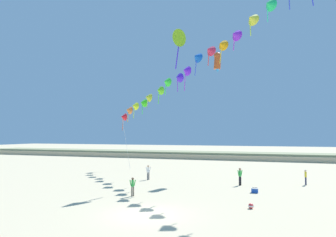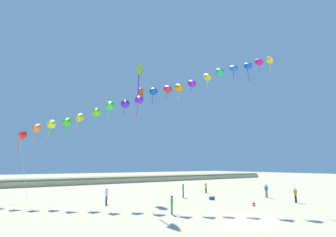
{
  "view_description": "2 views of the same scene",
  "coord_description": "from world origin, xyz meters",
  "px_view_note": "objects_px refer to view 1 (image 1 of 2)",
  "views": [
    {
      "loc": [
        7.44,
        -17.76,
        5.05
      ],
      "look_at": [
        -2.25,
        10.96,
        6.69
      ],
      "focal_mm": 32.0,
      "sensor_mm": 36.0,
      "label": 1
    },
    {
      "loc": [
        -16.98,
        -13.66,
        4.07
      ],
      "look_at": [
        -0.74,
        8.93,
        9.03
      ],
      "focal_mm": 28.0,
      "sensor_mm": 36.0,
      "label": 2
    }
  ],
  "objects_px": {
    "large_kite_low_lead": "(217,61)",
    "person_mid_center": "(240,175)",
    "beach_ball": "(251,206)",
    "beach_cooler": "(255,190)",
    "person_near_left": "(148,171)",
    "large_kite_mid_trail": "(177,39)",
    "person_far_right": "(306,176)",
    "person_far_left": "(133,185)"
  },
  "relations": [
    {
      "from": "beach_ball",
      "to": "beach_cooler",
      "type": "bearing_deg",
      "value": 90.05
    },
    {
      "from": "person_near_left",
      "to": "beach_ball",
      "type": "height_order",
      "value": "person_near_left"
    },
    {
      "from": "large_kite_mid_trail",
      "to": "beach_ball",
      "type": "height_order",
      "value": "large_kite_mid_trail"
    },
    {
      "from": "person_near_left",
      "to": "person_far_right",
      "type": "relative_size",
      "value": 1.08
    },
    {
      "from": "large_kite_low_lead",
      "to": "large_kite_mid_trail",
      "type": "distance_m",
      "value": 6.77
    },
    {
      "from": "person_mid_center",
      "to": "beach_cooler",
      "type": "xyz_separation_m",
      "value": [
        1.56,
        -3.52,
        -0.79
      ]
    },
    {
      "from": "person_far_right",
      "to": "person_near_left",
      "type": "bearing_deg",
      "value": -173.33
    },
    {
      "from": "large_kite_low_lead",
      "to": "person_far_left",
      "type": "bearing_deg",
      "value": -108.75
    },
    {
      "from": "beach_cooler",
      "to": "beach_ball",
      "type": "xyz_separation_m",
      "value": [
        0.01,
        -5.89,
        -0.03
      ]
    },
    {
      "from": "person_mid_center",
      "to": "person_far_left",
      "type": "distance_m",
      "value": 11.41
    },
    {
      "from": "person_near_left",
      "to": "beach_cooler",
      "type": "height_order",
      "value": "person_near_left"
    },
    {
      "from": "beach_cooler",
      "to": "person_near_left",
      "type": "bearing_deg",
      "value": 161.1
    },
    {
      "from": "large_kite_mid_trail",
      "to": "person_far_left",
      "type": "bearing_deg",
      "value": -98.59
    },
    {
      "from": "large_kite_mid_trail",
      "to": "beach_cooler",
      "type": "distance_m",
      "value": 17.9
    },
    {
      "from": "person_far_left",
      "to": "large_kite_low_lead",
      "type": "xyz_separation_m",
      "value": [
        4.79,
        14.12,
        13.26
      ]
    },
    {
      "from": "person_far_left",
      "to": "large_kite_mid_trail",
      "type": "distance_m",
      "value": 17.13
    },
    {
      "from": "large_kite_mid_trail",
      "to": "beach_ball",
      "type": "relative_size",
      "value": 12.39
    },
    {
      "from": "person_near_left",
      "to": "beach_cooler",
      "type": "xyz_separation_m",
      "value": [
        11.66,
        -3.99,
        -0.73
      ]
    },
    {
      "from": "large_kite_low_lead",
      "to": "person_mid_center",
      "type": "bearing_deg",
      "value": -62.23
    },
    {
      "from": "person_mid_center",
      "to": "beach_cooler",
      "type": "relative_size",
      "value": 2.99
    },
    {
      "from": "person_far_left",
      "to": "person_near_left",
      "type": "bearing_deg",
      "value": 104.24
    },
    {
      "from": "large_kite_low_lead",
      "to": "beach_cooler",
      "type": "height_order",
      "value": "large_kite_low_lead"
    },
    {
      "from": "person_far_right",
      "to": "large_kite_low_lead",
      "type": "distance_m",
      "value": 16.61
    },
    {
      "from": "beach_cooler",
      "to": "beach_ball",
      "type": "distance_m",
      "value": 5.89
    },
    {
      "from": "large_kite_low_lead",
      "to": "large_kite_mid_trail",
      "type": "relative_size",
      "value": 0.57
    },
    {
      "from": "person_mid_center",
      "to": "person_near_left",
      "type": "bearing_deg",
      "value": 177.35
    },
    {
      "from": "person_far_left",
      "to": "beach_cooler",
      "type": "xyz_separation_m",
      "value": [
        9.45,
        4.72,
        -0.67
      ]
    },
    {
      "from": "large_kite_mid_trail",
      "to": "beach_cooler",
      "type": "relative_size",
      "value": 7.77
    },
    {
      "from": "person_mid_center",
      "to": "large_kite_mid_trail",
      "type": "relative_size",
      "value": 0.39
    },
    {
      "from": "person_far_left",
      "to": "large_kite_mid_trail",
      "type": "bearing_deg",
      "value": 81.41
    },
    {
      "from": "large_kite_low_lead",
      "to": "beach_ball",
      "type": "relative_size",
      "value": 7.06
    },
    {
      "from": "person_near_left",
      "to": "large_kite_mid_trail",
      "type": "xyz_separation_m",
      "value": [
        3.5,
        -0.16,
        14.74
      ]
    },
    {
      "from": "person_near_left",
      "to": "large_kite_low_lead",
      "type": "distance_m",
      "value": 15.9
    },
    {
      "from": "person_mid_center",
      "to": "large_kite_mid_trail",
      "type": "xyz_separation_m",
      "value": [
        -6.6,
        0.3,
        14.68
      ]
    },
    {
      "from": "person_far_right",
      "to": "large_kite_low_lead",
      "type": "bearing_deg",
      "value": 159.44
    },
    {
      "from": "person_mid_center",
      "to": "beach_cooler",
      "type": "height_order",
      "value": "person_mid_center"
    },
    {
      "from": "person_far_right",
      "to": "beach_cooler",
      "type": "xyz_separation_m",
      "value": [
        -4.69,
        -5.9,
        -0.66
      ]
    },
    {
      "from": "large_kite_mid_trail",
      "to": "beach_cooler",
      "type": "height_order",
      "value": "large_kite_mid_trail"
    },
    {
      "from": "person_mid_center",
      "to": "beach_ball",
      "type": "relative_size",
      "value": 4.77
    },
    {
      "from": "large_kite_mid_trail",
      "to": "large_kite_low_lead",
      "type": "bearing_deg",
      "value": 57.88
    },
    {
      "from": "person_far_right",
      "to": "beach_cooler",
      "type": "relative_size",
      "value": 2.62
    },
    {
      "from": "person_near_left",
      "to": "person_far_right",
      "type": "xyz_separation_m",
      "value": [
        16.35,
        1.91,
        -0.07
      ]
    }
  ]
}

